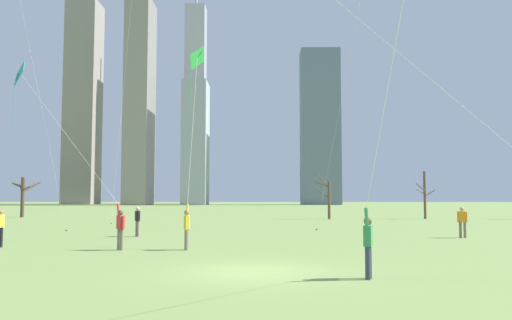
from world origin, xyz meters
The scene contains 16 objects.
ground_plane centered at (0.00, 0.00, 0.00)m, with size 400.00×400.00×0.00m, color #7A934C.
kite_flyer_midfield_right_yellow centered at (6.99, -0.50, 3.20)m, with size 12.05×7.42×15.70m.
kite_flyer_far_back_blue centered at (2.94, -3.53, 2.91)m, with size 1.21×15.26×14.08m.
kite_flyer_midfield_left_teal centered at (-7.07, 6.93, 2.76)m, with size 6.95×4.84×9.04m.
kite_flyer_foreground_left_green centered at (-2.90, 7.22, 2.83)m, with size 0.77×6.30×10.07m.
bystander_far_off_by_trees centered at (10.79, 12.30, 0.90)m, with size 0.46×0.34×1.62m.
bystander_watching_nearby centered at (-10.91, 6.84, 0.90)m, with size 0.23×0.51×1.62m.
bystander_strolling_midfield centered at (-6.54, 12.92, 0.90)m, with size 0.34×0.45×1.62m.
bare_tree_right_of_center centered at (-25.05, 38.69, 2.38)m, with size 2.60×2.60×4.21m.
bare_tree_far_right_edge centered at (6.55, 34.73, 2.13)m, with size 1.74×1.83×4.34m.
bare_tree_center centered at (16.12, 35.37, 2.39)m, with size 1.85×2.09×4.66m.
skyline_mid_tower_left centered at (-32.96, 120.64, 27.75)m, with size 6.36×11.09×55.50m.
skyline_tall_tower centered at (16.12, 125.58, 21.45)m, with size 10.71×7.70×42.91m.
skyline_squat_block centered at (-53.27, 134.36, 30.22)m, with size 8.92×9.33×66.30m.
skyline_slender_spire centered at (-17.90, 121.59, 16.56)m, with size 6.50×9.99×33.12m.
skyline_short_annex centered at (-20.45, 139.40, 30.59)m, with size 6.04×6.74×70.63m.
Camera 1 is at (0.29, -14.82, 2.15)m, focal length 35.78 mm.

